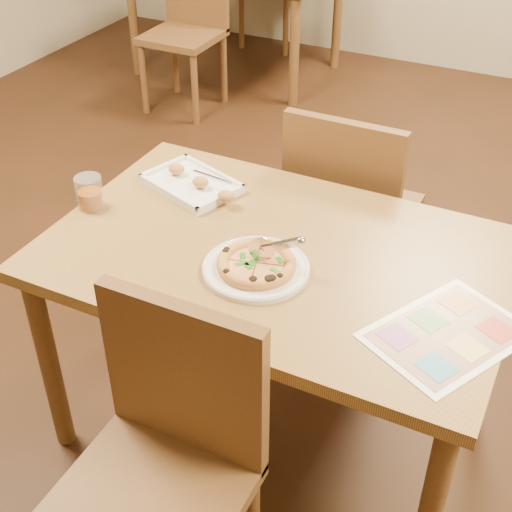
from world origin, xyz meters
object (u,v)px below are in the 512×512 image
at_px(pizza_cutter, 275,246).
at_px(appetizer_tray, 193,184).
at_px(dining_table, 277,274).
at_px(bg_chair_near, 189,12).
at_px(plate, 256,269).
at_px(glass_tumbler, 90,194).
at_px(chair_near, 167,438).
at_px(chair_far, 348,198).
at_px(pizza, 256,264).
at_px(menu, 447,334).

distance_m(pizza_cutter, appetizer_tray, 0.51).
relative_size(dining_table, bg_chair_near, 2.77).
relative_size(plate, appetizer_tray, 0.82).
relative_size(bg_chair_near, glass_tumbler, 4.56).
xyz_separation_m(chair_near, chair_far, (-0.00, 1.20, 0.00)).
relative_size(appetizer_tray, glass_tumbler, 3.45).
height_order(pizza, pizza_cutter, pizza_cutter).
xyz_separation_m(dining_table, pizza_cutter, (0.03, -0.09, 0.17)).
bearing_deg(chair_near, pizza, 90.89).
height_order(chair_far, pizza, chair_far).
xyz_separation_m(bg_chair_near, pizza, (1.59, -2.32, 0.18)).
distance_m(glass_tumbler, menu, 1.13).
relative_size(bg_chair_near, plate, 1.62).
height_order(chair_far, plate, chair_far).
bearing_deg(bg_chair_near, pizza_cutter, -54.47).
height_order(chair_far, glass_tumbler, chair_far).
bearing_deg(pizza_cutter, chair_far, 76.12).
xyz_separation_m(chair_far, plate, (-0.01, -0.72, 0.16)).
distance_m(bg_chair_near, menu, 3.16).
bearing_deg(menu, bg_chair_near, 132.17).
bearing_deg(pizza_cutter, pizza, -164.30).
distance_m(chair_near, pizza_cutter, 0.56).
distance_m(plate, appetizer_tray, 0.48).
distance_m(pizza, glass_tumbler, 0.61).
xyz_separation_m(chair_near, menu, (0.52, 0.46, 0.16)).
xyz_separation_m(chair_far, pizza_cutter, (0.03, -0.69, 0.23)).
distance_m(dining_table, chair_far, 0.61).
relative_size(bg_chair_near, pizza_cutter, 3.34).
height_order(pizza_cutter, menu, pizza_cutter).
bearing_deg(dining_table, menu, -14.95).
distance_m(chair_near, glass_tumbler, 0.85).
height_order(bg_chair_near, plate, bg_chair_near).
relative_size(chair_far, appetizer_tray, 1.32).
bearing_deg(menu, chair_near, -138.06).
xyz_separation_m(plate, menu, (0.53, -0.02, -0.01)).
relative_size(chair_near, pizza_cutter, 3.34).
xyz_separation_m(pizza_cutter, menu, (0.48, -0.05, -0.08)).
distance_m(dining_table, glass_tumbler, 0.62).
relative_size(plate, pizza_cutter, 2.06).
height_order(bg_chair_near, pizza_cutter, bg_chair_near).
bearing_deg(appetizer_tray, bg_chair_near, 121.20).
height_order(dining_table, pizza, pizza).
height_order(dining_table, glass_tumbler, glass_tumbler).
xyz_separation_m(pizza, pizza_cutter, (0.04, 0.03, 0.05)).
distance_m(pizza, appetizer_tray, 0.49).
distance_m(bg_chair_near, glass_tumbler, 2.46).
relative_size(dining_table, appetizer_tray, 3.66).
relative_size(pizza_cutter, appetizer_tray, 0.40).
height_order(bg_chair_near, menu, bg_chair_near).
height_order(bg_chair_near, pizza, bg_chair_near).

